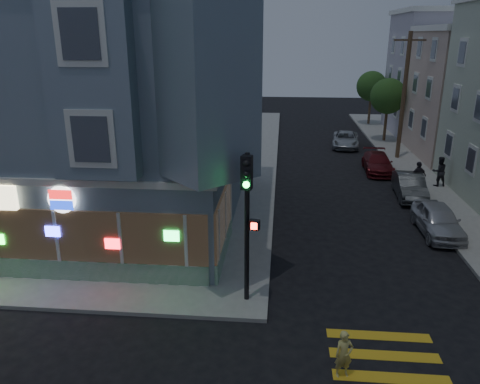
# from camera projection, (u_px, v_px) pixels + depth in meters

# --- Properties ---
(ground) EXTENTS (120.00, 120.00, 0.00)m
(ground) POSITION_uv_depth(u_px,v_px,m) (162.00, 358.00, 13.62)
(ground) COLOR black
(ground) RESTS_ON ground
(sidewalk_nw) EXTENTS (33.00, 42.00, 0.15)m
(sidewalk_nw) POSITION_uv_depth(u_px,v_px,m) (65.00, 154.00, 36.44)
(sidewalk_nw) COLOR gray
(sidewalk_nw) RESTS_ON ground
(corner_building) EXTENTS (14.60, 14.60, 11.40)m
(corner_building) POSITION_uv_depth(u_px,v_px,m) (90.00, 102.00, 22.62)
(corner_building) COLOR slate
(corner_building) RESTS_ON sidewalk_nw
(row_house_d) EXTENTS (12.00, 8.60, 10.50)m
(row_house_d) POSITION_uv_depth(u_px,v_px,m) (463.00, 75.00, 42.28)
(row_house_d) COLOR #ABA4B5
(row_house_d) RESTS_ON sidewalk_ne
(utility_pole) EXTENTS (2.20, 0.30, 9.00)m
(utility_pole) POSITION_uv_depth(u_px,v_px,m) (404.00, 95.00, 33.69)
(utility_pole) COLOR #4C3826
(utility_pole) RESTS_ON sidewalk_ne
(street_tree_near) EXTENTS (3.00, 3.00, 5.30)m
(street_tree_near) POSITION_uv_depth(u_px,v_px,m) (388.00, 96.00, 39.61)
(street_tree_near) COLOR #4C3826
(street_tree_near) RESTS_ON sidewalk_ne
(street_tree_far) EXTENTS (3.00, 3.00, 5.30)m
(street_tree_far) POSITION_uv_depth(u_px,v_px,m) (372.00, 86.00, 47.15)
(street_tree_far) COLOR #4C3826
(street_tree_far) RESTS_ON sidewalk_ne
(running_child) EXTENTS (0.58, 0.45, 1.40)m
(running_child) POSITION_uv_depth(u_px,v_px,m) (344.00, 354.00, 12.70)
(running_child) COLOR tan
(running_child) RESTS_ON ground
(pedestrian_a) EXTENTS (0.99, 0.83, 1.82)m
(pedestrian_a) POSITION_uv_depth(u_px,v_px,m) (439.00, 171.00, 28.31)
(pedestrian_a) COLOR black
(pedestrian_a) RESTS_ON sidewalk_ne
(pedestrian_b) EXTENTS (1.15, 0.84, 1.81)m
(pedestrian_b) POSITION_uv_depth(u_px,v_px,m) (418.00, 177.00, 27.24)
(pedestrian_b) COLOR #252129
(pedestrian_b) RESTS_ON sidewalk_ne
(parked_car_a) EXTENTS (1.71, 4.18, 1.42)m
(parked_car_a) POSITION_uv_depth(u_px,v_px,m) (438.00, 220.00, 21.86)
(parked_car_a) COLOR #B9BBC2
(parked_car_a) RESTS_ON ground
(parked_car_b) EXTENTS (1.74, 4.26, 1.37)m
(parked_car_b) POSITION_uv_depth(u_px,v_px,m) (410.00, 186.00, 26.77)
(parked_car_b) COLOR #3E4244
(parked_car_b) RESTS_ON ground
(parked_car_c) EXTENTS (1.94, 4.45, 1.27)m
(parked_car_c) POSITION_uv_depth(u_px,v_px,m) (378.00, 163.00, 31.77)
(parked_car_c) COLOR maroon
(parked_car_c) RESTS_ON ground
(parked_car_d) EXTENTS (2.62, 4.74, 1.26)m
(parked_car_d) POSITION_uv_depth(u_px,v_px,m) (346.00, 140.00, 38.80)
(parked_car_d) COLOR #AAAFB5
(parked_car_d) RESTS_ON ground
(traffic_signal) EXTENTS (0.64, 0.59, 5.26)m
(traffic_signal) POSITION_uv_depth(u_px,v_px,m) (247.00, 205.00, 15.14)
(traffic_signal) COLOR black
(traffic_signal) RESTS_ON sidewalk_nw
(fire_hydrant) EXTENTS (0.40, 0.23, 0.70)m
(fire_hydrant) POSITION_uv_depth(u_px,v_px,m) (449.00, 222.00, 22.06)
(fire_hydrant) COLOR white
(fire_hydrant) RESTS_ON sidewalk_ne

